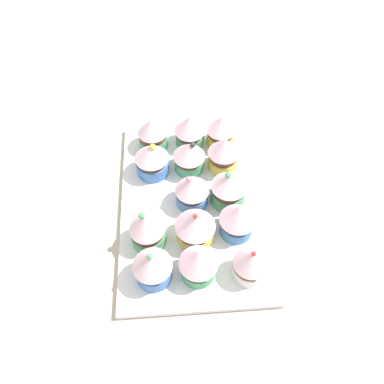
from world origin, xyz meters
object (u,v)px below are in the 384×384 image
cupcake_4 (221,130)px  cupcake_7 (190,190)px  cupcake_9 (190,130)px  cupcake_1 (237,219)px  cupcake_0 (250,263)px  cupcake_5 (197,262)px  cupcake_10 (152,265)px  cupcake_3 (224,153)px  cupcake_8 (191,156)px  cupcake_11 (147,229)px  cupcake_2 (229,188)px  baking_tray (192,204)px  cupcake_13 (152,133)px  cupcake_12 (152,159)px  cupcake_6 (196,225)px

cupcake_4 → cupcake_7: bearing=153.1°
cupcake_9 → cupcake_1: bearing=-163.0°
cupcake_0 → cupcake_7: same height
cupcake_5 → cupcake_9: (27.91, -0.69, -0.20)cm
cupcake_10 → cupcake_3: bearing=-31.7°
cupcake_3 → cupcake_4: cupcake_3 is taller
cupcake_1 → cupcake_8: size_ratio=1.04×
cupcake_4 → cupcake_11: bearing=146.0°
cupcake_10 → cupcake_2: bearing=-44.1°
baking_tray → cupcake_8: bearing=-2.8°
cupcake_13 → cupcake_11: bearing=177.5°
cupcake_2 → cupcake_3: size_ratio=1.03×
cupcake_9 → cupcake_11: bearing=159.2°
cupcake_0 → cupcake_9: same height
cupcake_5 → cupcake_8: (21.34, -0.53, -0.34)cm
cupcake_5 → cupcake_12: cupcake_5 is taller
cupcake_7 → cupcake_9: size_ratio=1.01×
cupcake_2 → cupcake_3: 7.80cm
cupcake_2 → cupcake_8: cupcake_2 is taller
cupcake_10 → cupcake_1: bearing=-62.3°
cupcake_0 → cupcake_5: bearing=86.5°
cupcake_6 → cupcake_12: cupcake_6 is taller
cupcake_0 → cupcake_10: bearing=88.3°
baking_tray → cupcake_5: bearing=179.4°
baking_tray → cupcake_11: cupcake_11 is taller
cupcake_1 → cupcake_11: 14.57cm
cupcake_1 → cupcake_9: (20.75, 6.36, -0.14)cm
cupcake_11 → cupcake_12: size_ratio=1.07×
cupcake_3 → cupcake_5: (-21.31, 6.51, 0.06)cm
cupcake_0 → cupcake_8: (21.83, 7.41, 0.04)cm
cupcake_2 → cupcake_3: cupcake_2 is taller
cupcake_6 → cupcake_11: same height
cupcake_4 → cupcake_6: cupcake_6 is taller
cupcake_3 → cupcake_8: bearing=89.7°
baking_tray → cupcake_11: 11.36cm
cupcake_2 → cupcake_13: cupcake_2 is taller
cupcake_3 → cupcake_9: 8.80cm
cupcake_0 → cupcake_7: 16.37cm
cupcake_2 → cupcake_8: 9.83cm
cupcake_12 → cupcake_13: size_ratio=1.06×
cupcake_9 → cupcake_7: bearing=176.3°
cupcake_2 → cupcake_9: (14.40, 5.77, -0.07)cm
cupcake_8 → cupcake_9: same height
cupcake_0 → cupcake_6: bearing=47.8°
cupcake_4 → cupcake_1: bearing=-179.1°
cupcake_0 → cupcake_1: size_ratio=0.97×
cupcake_0 → cupcake_4: (27.96, 1.19, 0.12)cm
cupcake_5 → cupcake_7: 13.71cm
cupcake_2 → cupcake_10: cupcake_10 is taller
baking_tray → cupcake_10: (-13.63, 6.83, 4.66)cm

